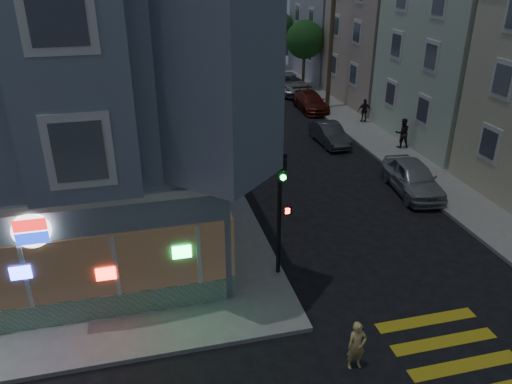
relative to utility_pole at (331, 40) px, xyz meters
name	(u,v)px	position (x,y,z in m)	size (l,w,h in m)	color
sidewalk_ne	(470,102)	(11.00, -1.00, -4.72)	(24.00, 42.00, 0.15)	gray
corner_building	(2,83)	(-18.00, -13.02, 1.02)	(14.60, 14.60, 11.40)	slate
row_house_b	(509,45)	(7.50, -8.00, 0.60)	(12.00, 8.60, 10.50)	beige
row_house_c	(422,36)	(7.50, 1.00, -0.15)	(12.00, 8.60, 9.00)	#C0A294
row_house_d	(369,13)	(7.50, 10.00, 0.60)	(12.00, 8.60, 10.50)	#A7A1B2
utility_pole	(331,40)	(0.00, 0.00, 0.00)	(2.20, 0.30, 9.00)	#4C3826
street_tree_near	(305,40)	(0.20, 6.00, -0.86)	(3.00, 3.00, 5.30)	#4C3826
street_tree_far	(277,27)	(0.20, 14.00, -0.86)	(3.00, 3.00, 5.30)	#4C3826
running_child	(357,346)	(-8.37, -23.55, -4.08)	(0.52, 0.34, 1.44)	#E5C375
pedestrian_a	(402,133)	(1.00, -8.84, -3.81)	(0.82, 0.64, 1.68)	black
pedestrian_b	(365,111)	(1.00, -3.94, -3.89)	(0.88, 0.37, 1.50)	black
parked_car_a	(413,178)	(-1.30, -14.07, -4.05)	(1.75, 4.36, 1.48)	#A2A4A9
parked_car_b	(329,134)	(-2.59, -6.94, -4.19)	(1.28, 3.66, 1.21)	#3B3E41
parked_car_c	(310,102)	(-1.30, -0.04, -4.17)	(1.75, 4.31, 1.25)	maroon
parked_car_d	(289,83)	(-1.30, 5.16, -4.06)	(2.44, 5.29, 1.47)	#B0B6BB
traffic_signal	(281,194)	(-9.18, -19.11, -1.62)	(0.56, 0.50, 4.48)	black
fire_hydrant	(411,170)	(-0.70, -12.89, -4.22)	(0.47, 0.27, 0.81)	silver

